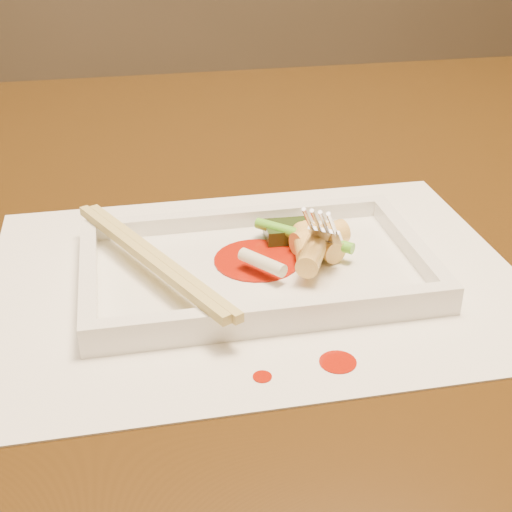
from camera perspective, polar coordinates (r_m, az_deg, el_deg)
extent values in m
cube|color=black|center=(0.70, -2.06, 3.63)|extent=(1.40, 0.90, 0.04)
cube|color=white|center=(0.55, 0.00, -1.72)|extent=(0.40, 0.30, 0.00)
cylinder|color=#A51404|center=(0.46, 6.57, -8.42)|extent=(0.02, 0.02, 0.00)
cylinder|color=#A51404|center=(0.44, 0.51, -9.63)|extent=(0.01, 0.01, 0.00)
cube|color=white|center=(0.54, 0.00, -1.29)|extent=(0.26, 0.16, 0.01)
cube|color=white|center=(0.60, -1.38, 3.10)|extent=(0.26, 0.01, 0.01)
cube|color=white|center=(0.48, 1.75, -4.56)|extent=(0.26, 0.01, 0.01)
cube|color=white|center=(0.53, -13.25, -1.56)|extent=(0.01, 0.14, 0.01)
cube|color=white|center=(0.57, 12.27, 0.92)|extent=(0.01, 0.14, 0.01)
cube|color=black|center=(0.58, 2.62, 2.00)|extent=(0.04, 0.03, 0.01)
cylinder|color=#EAEACC|center=(0.52, 0.51, -0.52)|extent=(0.03, 0.04, 0.01)
cylinder|color=#49AD1B|center=(0.56, 3.81, 1.65)|extent=(0.07, 0.06, 0.01)
cube|color=tan|center=(0.52, -8.81, -0.14)|extent=(0.10, 0.19, 0.01)
cube|color=tan|center=(0.52, -7.95, -0.05)|extent=(0.10, 0.19, 0.01)
cylinder|color=#A51404|center=(0.55, 0.09, -0.32)|extent=(0.07, 0.07, 0.00)
cylinder|color=#FFDD77|center=(0.56, 5.13, 1.47)|extent=(0.05, 0.03, 0.02)
cylinder|color=#FFDD77|center=(0.55, 3.98, 0.96)|extent=(0.02, 0.05, 0.02)
cylinder|color=#FFDD77|center=(0.53, 4.51, 0.13)|extent=(0.03, 0.05, 0.02)
cylinder|color=#FFDD77|center=(0.56, 5.12, 1.15)|extent=(0.03, 0.05, 0.02)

